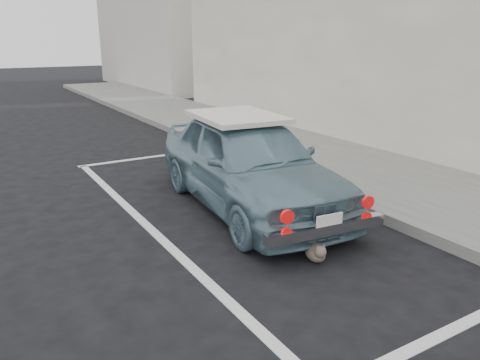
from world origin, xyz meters
name	(u,v)px	position (x,y,z in m)	size (l,w,h in m)	color
ground	(365,319)	(0.00, 0.00, 0.00)	(80.00, 80.00, 0.00)	black
sidewalk	(419,191)	(3.20, 2.00, 0.07)	(2.80, 40.00, 0.15)	slate
building_far	(161,2)	(6.35, 20.00, 4.00)	(3.50, 10.00, 8.00)	beige
pline_rear	(451,330)	(0.50, -0.50, 0.00)	(3.00, 0.12, 0.01)	silver
pline_front	(152,157)	(0.50, 6.50, 0.00)	(3.00, 0.12, 0.01)	silver
pline_side	(148,226)	(-0.90, 3.00, 0.00)	(0.12, 7.00, 0.01)	silver
retro_coupe	(249,162)	(0.64, 2.97, 0.68)	(1.98, 4.09, 1.35)	slate
cat	(316,251)	(0.35, 1.09, 0.12)	(0.32, 0.46, 0.26)	#665D4D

